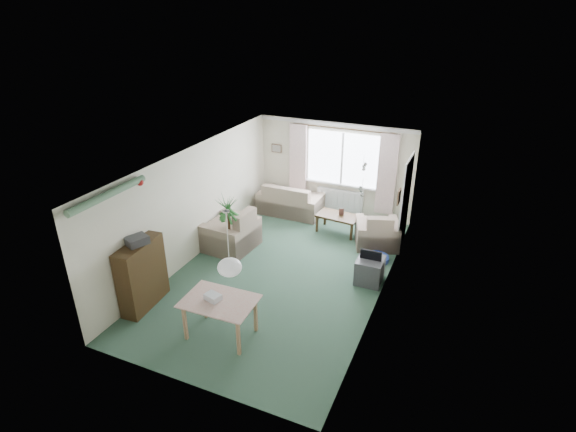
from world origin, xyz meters
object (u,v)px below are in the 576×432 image
at_px(coffee_table, 338,224).
at_px(pet_bed, 376,258).
at_px(sofa, 291,199).
at_px(dining_table, 221,318).
at_px(bookshelf, 142,275).
at_px(houseplant, 229,226).
at_px(tv_cube, 370,270).
at_px(armchair_corner, 377,228).
at_px(armchair_left, 230,228).

distance_m(coffee_table, pet_bed, 1.52).
height_order(sofa, dining_table, sofa).
height_order(bookshelf, pet_bed, bookshelf).
xyz_separation_m(houseplant, pet_bed, (2.99, 1.02, -0.64)).
bearing_deg(tv_cube, pet_bed, 92.51).
xyz_separation_m(bookshelf, tv_cube, (3.54, 2.35, -0.37)).
bearing_deg(houseplant, pet_bed, 18.82).
height_order(dining_table, tv_cube, dining_table).
bearing_deg(sofa, houseplant, 82.50).
relative_size(sofa, coffee_table, 1.66).
bearing_deg(tv_cube, bookshelf, -147.22).
height_order(tv_cube, pet_bed, tv_cube).
height_order(armchair_corner, bookshelf, bookshelf).
distance_m(houseplant, dining_table, 2.68).
height_order(armchair_left, bookshelf, bookshelf).
bearing_deg(tv_cube, coffee_table, 123.48).
bearing_deg(armchair_corner, tv_cube, 79.39).
relative_size(armchair_left, dining_table, 1.01).
height_order(sofa, tv_cube, sofa).
xyz_separation_m(armchair_corner, bookshelf, (-3.32, -3.90, 0.21)).
bearing_deg(armchair_left, coffee_table, 135.07).
distance_m(sofa, armchair_left, 2.29).
relative_size(sofa, bookshelf, 1.31).
height_order(armchair_corner, tv_cube, armchair_corner).
relative_size(sofa, armchair_corner, 1.76).
xyz_separation_m(sofa, bookshelf, (-0.85, -4.70, 0.22)).
xyz_separation_m(armchair_corner, dining_table, (-1.61, -4.08, -0.08)).
height_order(houseplant, dining_table, houseplant).
distance_m(armchair_left, pet_bed, 3.26).
bearing_deg(armchair_left, sofa, 171.74).
height_order(armchair_left, coffee_table, armchair_left).
bearing_deg(sofa, armchair_left, 77.50).
bearing_deg(armchair_corner, bookshelf, 30.73).
relative_size(houseplant, dining_table, 1.29).
relative_size(sofa, tv_cube, 2.97).
xyz_separation_m(sofa, coffee_table, (1.46, -0.55, -0.19)).
distance_m(armchair_corner, houseplant, 3.31).
bearing_deg(bookshelf, coffee_table, 56.57).
height_order(armchair_corner, pet_bed, armchair_corner).
relative_size(bookshelf, houseplant, 0.91).
bearing_deg(pet_bed, sofa, 150.36).
relative_size(armchair_corner, coffee_table, 0.94).
xyz_separation_m(armchair_left, dining_table, (1.36, -2.65, -0.15)).
distance_m(armchair_left, bookshelf, 2.50).
bearing_deg(bookshelf, armchair_left, 77.87).
relative_size(coffee_table, houseplant, 0.71).
distance_m(houseplant, pet_bed, 3.22).
bearing_deg(bookshelf, pet_bed, 38.26).
height_order(armchair_corner, coffee_table, armchair_corner).
bearing_deg(coffee_table, bookshelf, -119.13).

